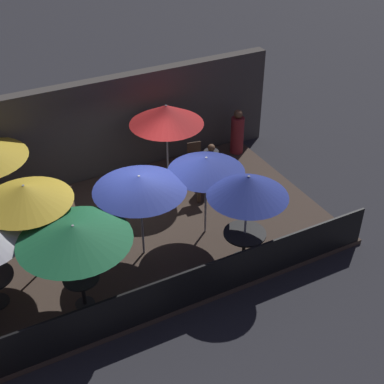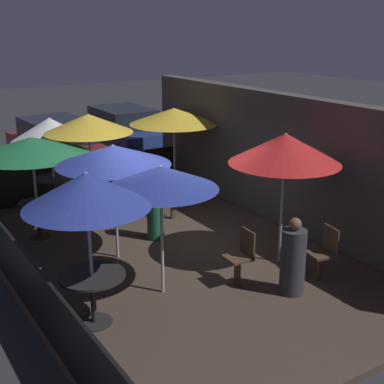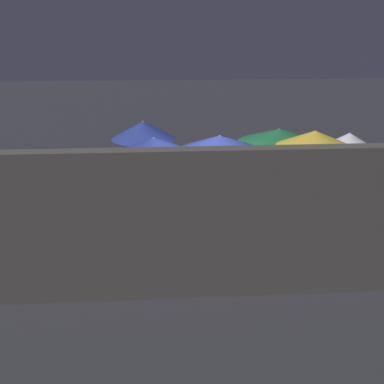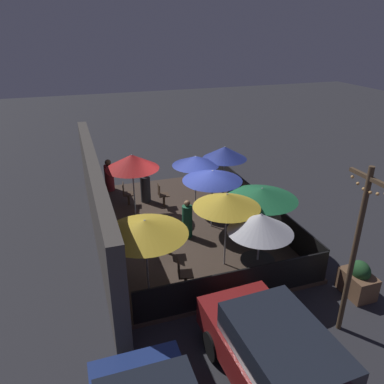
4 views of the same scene
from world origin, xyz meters
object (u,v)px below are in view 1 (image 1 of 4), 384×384
object	(u,v)px
dining_table_1	(244,238)
patio_umbrella_0	(74,233)
patio_chair_1	(66,204)
patron_1	(110,213)
patio_chair_3	(195,157)
patron_0	(237,133)
patio_umbrella_4	(206,164)
dining_table_0	(82,284)
patio_umbrella_6	(25,194)
patio_chair_0	(198,184)
patio_umbrella_1	(248,186)
patio_umbrella_7	(139,183)
patron_2	(211,167)
patio_umbrella_3	(166,115)

from	to	relation	value
dining_table_1	patio_umbrella_0	bearing A→B (deg)	174.84
patio_chair_1	patron_1	xyz separation A→B (m)	(0.80, -0.93, 0.08)
patio_chair_3	patron_0	world-z (taller)	patron_0
patio_chair_1	patio_umbrella_4	bearing A→B (deg)	66.25
dining_table_0	patron_1	bearing A→B (deg)	55.84
patio_umbrella_6	patio_chair_0	world-z (taller)	patio_umbrella_6
patio_umbrella_1	patron_1	xyz separation A→B (m)	(-2.32, 2.29, -1.40)
patio_umbrella_4	patio_chair_0	size ratio (longest dim) A/B	2.22
patio_umbrella_7	patron_2	bearing A→B (deg)	32.66
patio_umbrella_3	patron_0	size ratio (longest dim) A/B	1.70
patio_umbrella_1	patron_0	world-z (taller)	patio_umbrella_1
dining_table_0	patron_0	size ratio (longest dim) A/B	0.53
dining_table_0	patron_0	xyz separation A→B (m)	(6.09, 3.94, 0.05)
patio_chair_3	patron_2	bearing A→B (deg)	16.97
patio_chair_0	patron_0	distance (m)	2.86
patio_umbrella_4	patio_umbrella_7	xyz separation A→B (m)	(-1.64, -0.03, 0.02)
patron_2	patio_umbrella_1	bearing A→B (deg)	-106.37
patio_umbrella_3	dining_table_1	distance (m)	3.95
patio_umbrella_7	dining_table_0	xyz separation A→B (m)	(-1.73, -0.93, -1.36)
patron_0	dining_table_0	bearing A→B (deg)	56.96
patio_umbrella_6	patio_umbrella_3	bearing A→B (deg)	25.48
dining_table_1	patron_0	size ratio (longest dim) A/B	0.68
patio_umbrella_4	patio_chair_1	world-z (taller)	patio_umbrella_4
patio_chair_1	patio_umbrella_0	bearing A→B (deg)	0.00
patio_umbrella_0	patio_umbrella_7	distance (m)	1.96
dining_table_0	patio_chair_1	size ratio (longest dim) A/B	0.78
patio_chair_1	patio_umbrella_3	bearing A→B (deg)	108.66
patio_umbrella_7	patron_2	distance (m)	3.56
patron_0	patio_chair_3	bearing A→B (deg)	39.47
patio_umbrella_1	patio_umbrella_6	world-z (taller)	patio_umbrella_6
patio_chair_0	patron_2	world-z (taller)	patron_2
dining_table_1	dining_table_0	bearing A→B (deg)	174.84
patio_chair_0	patio_chair_1	size ratio (longest dim) A/B	0.99
patio_umbrella_7	patio_chair_1	world-z (taller)	patio_umbrella_7
patio_chair_1	patio_chair_3	distance (m)	3.93
patio_umbrella_1	patron_1	distance (m)	3.55
patio_chair_3	patron_2	distance (m)	0.78
patio_umbrella_0	patron_0	bearing A→B (deg)	32.92
patio_umbrella_3	patio_chair_3	xyz separation A→B (m)	(0.92, 0.16, -1.60)
patio_umbrella_1	patio_chair_1	world-z (taller)	patio_umbrella_1
patio_umbrella_1	patron_2	size ratio (longest dim) A/B	1.77
patio_umbrella_6	patio_umbrella_7	size ratio (longest dim) A/B	1.09
dining_table_1	patron_1	world-z (taller)	patron_1
patio_umbrella_1	dining_table_1	bearing A→B (deg)	63.43
patio_chair_1	patio_umbrella_7	bearing A→B (deg)	41.82
patio_umbrella_1	patron_2	world-z (taller)	patio_umbrella_1
patio_umbrella_4	dining_table_1	world-z (taller)	patio_umbrella_4
patio_chair_1	dining_table_0	bearing A→B (deg)	0.00
patio_chair_3	patio_umbrella_4	bearing A→B (deg)	-11.25
patio_umbrella_7	patio_umbrella_3	bearing A→B (deg)	53.54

